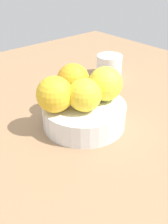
# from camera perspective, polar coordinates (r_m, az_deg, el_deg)

# --- Properties ---
(ground_plane) EXTENTS (1.10, 1.10, 0.02)m
(ground_plane) POSITION_cam_1_polar(r_m,az_deg,el_deg) (0.54, -0.00, -3.44)
(ground_plane) COLOR #997551
(fruit_bowl) EXTENTS (0.17, 0.17, 0.05)m
(fruit_bowl) POSITION_cam_1_polar(r_m,az_deg,el_deg) (0.52, -0.00, -0.55)
(fruit_bowl) COLOR white
(fruit_bowl) RESTS_ON ground_plane
(orange_in_bowl_0) EXTENTS (0.06, 0.06, 0.06)m
(orange_in_bowl_0) POSITION_cam_1_polar(r_m,az_deg,el_deg) (0.47, 0.14, 3.83)
(orange_in_bowl_0) COLOR yellow
(orange_in_bowl_0) RESTS_ON fruit_bowl
(orange_in_bowl_1) EXTENTS (0.07, 0.07, 0.07)m
(orange_in_bowl_1) POSITION_cam_1_polar(r_m,az_deg,el_deg) (0.53, -2.44, 7.21)
(orange_in_bowl_1) COLOR #F9A823
(orange_in_bowl_1) RESTS_ON fruit_bowl
(orange_in_bowl_2) EXTENTS (0.07, 0.07, 0.07)m
(orange_in_bowl_2) POSITION_cam_1_polar(r_m,az_deg,el_deg) (0.47, -6.58, 3.93)
(orange_in_bowl_2) COLOR yellow
(orange_in_bowl_2) RESTS_ON fruit_bowl
(orange_in_bowl_3) EXTENTS (0.07, 0.07, 0.07)m
(orange_in_bowl_3) POSITION_cam_1_polar(r_m,az_deg,el_deg) (0.51, 4.81, 6.27)
(orange_in_bowl_3) COLOR yellow
(orange_in_bowl_3) RESTS_ON fruit_bowl
(ceramic_cup) EXTENTS (0.07, 0.07, 0.06)m
(ceramic_cup) POSITION_cam_1_polar(r_m,az_deg,el_deg) (0.75, 5.66, 10.29)
(ceramic_cup) COLOR white
(ceramic_cup) RESTS_ON ground_plane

